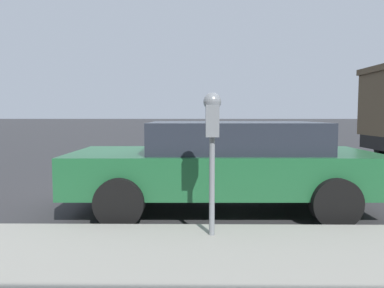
{
  "coord_description": "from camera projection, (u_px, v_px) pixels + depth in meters",
  "views": [
    {
      "loc": [
        -6.57,
        -0.13,
        1.44
      ],
      "look_at": [
        -2.15,
        -0.08,
        1.08
      ],
      "focal_mm": 35.0,
      "sensor_mm": 36.0,
      "label": 1
    }
  ],
  "objects": [
    {
      "name": "ground_plane",
      "position": [
        189.0,
        195.0,
        6.67
      ],
      "size": [
        220.0,
        220.0,
        0.0
      ],
      "primitive_type": "plane",
      "color": "#333335"
    },
    {
      "name": "parking_meter",
      "position": [
        212.0,
        127.0,
        3.98
      ],
      "size": [
        0.21,
        0.19,
        1.54
      ],
      "color": "gray",
      "rests_on": "sidewalk"
    },
    {
      "name": "car_green",
      "position": [
        225.0,
        162.0,
        5.59
      ],
      "size": [
        2.07,
        4.44,
        1.32
      ],
      "rotation": [
        0.0,
        0.0,
        0.01
      ],
      "color": "#1E5B33",
      "rests_on": "ground_plane"
    }
  ]
}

